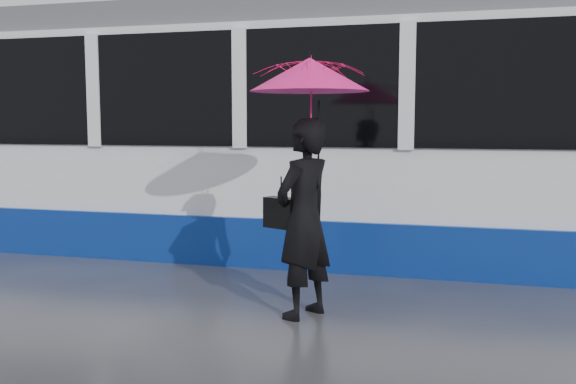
% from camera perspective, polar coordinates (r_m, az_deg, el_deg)
% --- Properties ---
extents(ground, '(90.00, 90.00, 0.00)m').
position_cam_1_polar(ground, '(6.72, -3.18, -9.27)').
color(ground, '#2E2E33').
rests_on(ground, ground).
extents(rails, '(34.00, 1.51, 0.02)m').
position_cam_1_polar(rails, '(9.06, 1.88, -5.14)').
color(rails, '#3F3D38').
rests_on(rails, ground).
extents(tram, '(26.00, 2.56, 3.35)m').
position_cam_1_polar(tram, '(9.58, -10.29, 5.19)').
color(tram, white).
rests_on(tram, ground).
extents(woman, '(0.67, 0.79, 1.83)m').
position_cam_1_polar(woman, '(5.86, 1.40, -2.39)').
color(woman, black).
rests_on(woman, ground).
extents(umbrella, '(1.42, 1.42, 1.24)m').
position_cam_1_polar(umbrella, '(5.79, 1.92, 8.33)').
color(umbrella, '#F8145B').
rests_on(umbrella, ground).
extents(handbag, '(0.36, 0.26, 0.46)m').
position_cam_1_polar(handbag, '(5.93, -0.61, -1.85)').
color(handbag, black).
rests_on(handbag, ground).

